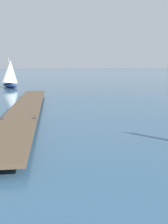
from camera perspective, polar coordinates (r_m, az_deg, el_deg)
name	(u,v)px	position (r m, az deg, el deg)	size (l,w,h in m)	color
floating_dock	(26,108)	(16.53, -12.91, 0.99)	(2.00, 19.65, 0.53)	brown
distant_sailboat	(10,74)	(35.39, -16.41, 8.26)	(3.28, 4.28, 4.04)	navy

